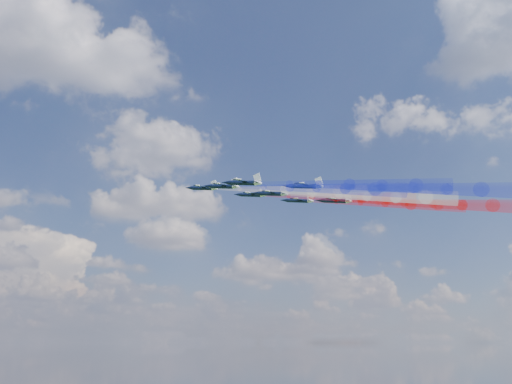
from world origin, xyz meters
name	(u,v)px	position (x,y,z in m)	size (l,w,h in m)	color
jet_lead	(202,188)	(-33.70, -12.04, 156.85)	(10.15, 12.69, 3.38)	black
trail_lead	(287,190)	(-12.05, -32.46, 152.79)	(4.23, 48.88, 4.23)	white
jet_inner_left	(222,186)	(-31.35, -28.31, 153.33)	(10.15, 12.69, 3.38)	black
trail_inner_left	(317,188)	(-9.70, -48.74, 149.27)	(4.23, 48.88, 4.23)	#1A26DF
jet_inner_right	(251,195)	(-16.37, -10.50, 156.42)	(10.15, 12.69, 3.38)	black
trail_inner_right	(336,197)	(5.28, -30.93, 152.36)	(4.23, 48.88, 4.23)	red
jet_outer_left	(243,183)	(-29.94, -44.59, 150.14)	(10.15, 12.69, 3.38)	black
trail_outer_left	(350,185)	(-8.29, -65.02, 146.08)	(4.23, 48.88, 4.23)	#1A26DF
jet_center_third	(271,194)	(-16.16, -29.08, 152.18)	(10.15, 12.69, 3.38)	black
trail_center_third	(367,196)	(5.49, -49.51, 148.12)	(4.23, 48.88, 4.23)	white
jet_outer_right	(298,201)	(0.04, -12.48, 155.24)	(10.15, 12.69, 3.38)	black
trail_outer_right	(385,203)	(21.69, -32.91, 151.18)	(4.23, 48.88, 4.23)	red
jet_rear_left	(304,186)	(-12.26, -45.94, 150.41)	(10.15, 12.69, 3.38)	black
trail_rear_left	(413,188)	(9.39, -66.37, 146.35)	(4.23, 48.88, 4.23)	#1A26DF
jet_rear_right	(335,201)	(5.22, -29.95, 151.40)	(10.15, 12.69, 3.38)	black
trail_rear_right	(433,204)	(26.87, -50.37, 147.34)	(4.23, 48.88, 4.23)	red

